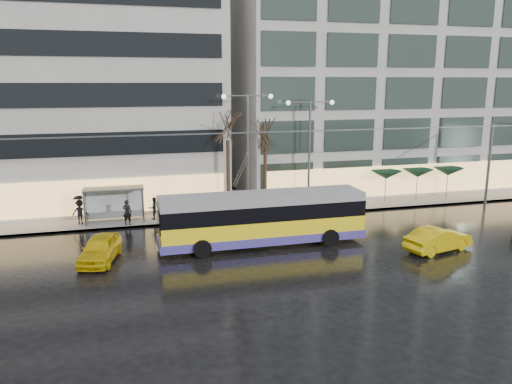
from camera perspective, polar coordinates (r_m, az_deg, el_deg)
name	(u,v)px	position (r m, az deg, el deg)	size (l,w,h in m)	color
ground	(261,263)	(28.61, 0.54, -8.11)	(140.00, 140.00, 0.00)	black
sidewalk	(239,203)	(42.05, -2.00, -1.27)	(80.00, 10.00, 0.15)	gray
kerb	(254,218)	(37.40, -0.26, -3.01)	(80.00, 0.10, 0.15)	slate
building_left	(4,68)	(45.64, -26.89, 12.54)	(34.00, 14.00, 22.00)	#9F9D98
building_right	(396,55)	(51.98, 15.75, 14.88)	(32.00, 14.00, 25.00)	#9F9D98
trolleybus	(263,220)	(31.23, 0.75, -3.21)	(12.88, 5.03, 5.97)	yellow
catenary	(244,166)	(35.20, -1.38, 2.97)	(42.24, 5.12, 7.00)	#595B60
bus_shelter	(108,197)	(37.37, -16.51, -0.56)	(4.20, 1.60, 2.51)	#595B60
street_lamp_near	(248,137)	(37.95, -0.95, 6.32)	(3.96, 0.36, 9.03)	#595B60
street_lamp_far	(310,139)	(39.50, 6.14, 6.09)	(3.96, 0.36, 8.53)	#595B60
tree_a	(228,123)	(37.71, -3.27, 7.93)	(3.20, 3.20, 8.40)	black
tree_b	(265,130)	(38.69, 1.07, 7.04)	(3.20, 3.20, 7.70)	black
parasol_a	(386,175)	(43.16, 14.64, 1.91)	(2.50, 2.50, 2.65)	#595B60
parasol_b	(418,173)	(44.71, 17.99, 2.06)	(2.50, 2.50, 2.65)	#595B60
parasol_c	(448,172)	(46.41, 21.10, 2.19)	(2.50, 2.50, 2.65)	#595B60
taxi_a	(100,249)	(29.99, -17.39, -6.19)	(1.78, 4.41, 1.50)	gold
taxi_b	(438,239)	(32.30, 20.11, -5.10)	(1.55, 4.43, 1.46)	#DAB60B
pedestrian_a	(127,205)	(36.29, -14.55, -1.46)	(1.28, 1.29, 2.19)	black
pedestrian_b	(154,208)	(37.47, -11.57, -1.82)	(0.94, 0.81, 1.65)	black
pedestrian_c	(80,209)	(37.48, -19.49, -1.82)	(1.24, 0.95, 2.11)	black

